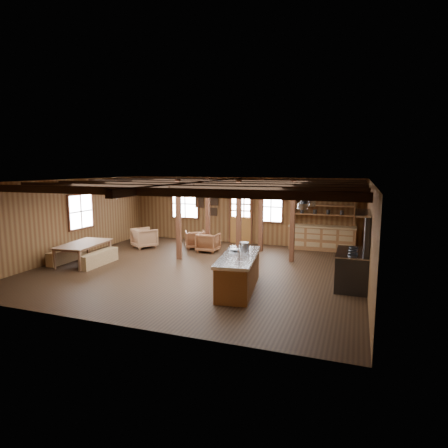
{
  "coord_description": "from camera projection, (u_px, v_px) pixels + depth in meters",
  "views": [
    {
      "loc": [
        4.65,
        -10.6,
        3.2
      ],
      "look_at": [
        0.45,
        1.09,
        1.32
      ],
      "focal_mm": 30.0,
      "sensor_mm": 36.0,
      "label": 1
    }
  ],
  "objects": [
    {
      "name": "room",
      "position": [
        199.0,
        226.0,
        11.69
      ],
      "size": [
        10.04,
        9.04,
        2.84
      ],
      "color": "black",
      "rests_on": "ground"
    },
    {
      "name": "ceiling_joists",
      "position": [
        201.0,
        184.0,
        11.66
      ],
      "size": [
        9.8,
        8.82,
        0.18
      ],
      "color": "black",
      "rests_on": "ceiling"
    },
    {
      "name": "timber_posts",
      "position": [
        235.0,
        218.0,
        13.45
      ],
      "size": [
        3.95,
        2.35,
        2.8
      ],
      "color": "#412012",
      "rests_on": "floor"
    },
    {
      "name": "back_door",
      "position": [
        241.0,
        223.0,
        15.91
      ],
      "size": [
        1.02,
        0.08,
        2.15
      ],
      "color": "brown",
      "rests_on": "floor"
    },
    {
      "name": "window_back_left",
      "position": [
        185.0,
        204.0,
        16.68
      ],
      "size": [
        1.32,
        0.06,
        1.32
      ],
      "color": "white",
      "rests_on": "wall_back"
    },
    {
      "name": "window_back_right",
      "position": [
        271.0,
        207.0,
        15.37
      ],
      "size": [
        1.02,
        0.06,
        1.32
      ],
      "color": "white",
      "rests_on": "wall_back"
    },
    {
      "name": "window_left",
      "position": [
        81.0,
        211.0,
        13.78
      ],
      "size": [
        0.14,
        1.24,
        1.32
      ],
      "color": "white",
      "rests_on": "wall_back"
    },
    {
      "name": "notice_boards",
      "position": [
        208.0,
        204.0,
        16.3
      ],
      "size": [
        1.08,
        0.03,
        0.9
      ],
      "color": "silver",
      "rests_on": "wall_back"
    },
    {
      "name": "back_counter",
      "position": [
        322.0,
        235.0,
        14.58
      ],
      "size": [
        2.55,
        0.6,
        2.45
      ],
      "color": "brown",
      "rests_on": "floor"
    },
    {
      "name": "pendant_lamps",
      "position": [
        151.0,
        195.0,
        13.25
      ],
      "size": [
        1.86,
        2.36,
        0.66
      ],
      "color": "#2E2E31",
      "rests_on": "ceiling"
    },
    {
      "name": "pot_rack",
      "position": [
        310.0,
        201.0,
        10.69
      ],
      "size": [
        0.46,
        3.0,
        0.45
      ],
      "color": "#2E2E31",
      "rests_on": "ceiling"
    },
    {
      "name": "kitchen_island",
      "position": [
        239.0,
        273.0,
        9.8
      ],
      "size": [
        1.22,
        2.6,
        1.2
      ],
      "rotation": [
        0.0,
        0.0,
        0.14
      ],
      "color": "brown",
      "rests_on": "floor"
    },
    {
      "name": "step_stool",
      "position": [
        247.0,
        261.0,
        12.23
      ],
      "size": [
        0.48,
        0.42,
        0.36
      ],
      "primitive_type": "cube",
      "rotation": [
        0.0,
        0.0,
        -0.39
      ],
      "color": "olive",
      "rests_on": "floor"
    },
    {
      "name": "commercial_range",
      "position": [
        354.0,
        263.0,
        10.03
      ],
      "size": [
        0.85,
        1.66,
        2.05
      ],
      "color": "#2E2E31",
      "rests_on": "floor"
    },
    {
      "name": "dining_table",
      "position": [
        85.0,
        253.0,
        12.56
      ],
      "size": [
        1.31,
        2.08,
        0.7
      ],
      "primitive_type": "imported",
      "rotation": [
        0.0,
        0.0,
        1.68
      ],
      "color": "brown",
      "rests_on": "floor"
    },
    {
      "name": "bench_wall",
      "position": [
        67.0,
        255.0,
        12.83
      ],
      "size": [
        0.3,
        1.63,
        0.45
      ],
      "primitive_type": "cube",
      "color": "olive",
      "rests_on": "floor"
    },
    {
      "name": "bench_aisle",
      "position": [
        99.0,
        258.0,
        12.39
      ],
      "size": [
        0.31,
        1.65,
        0.45
      ],
      "primitive_type": "cube",
      "color": "olive",
      "rests_on": "floor"
    },
    {
      "name": "armchair_a",
      "position": [
        195.0,
        239.0,
        14.97
      ],
      "size": [
        1.04,
        1.05,
        0.71
      ],
      "primitive_type": "imported",
      "rotation": [
        0.0,
        0.0,
        3.64
      ],
      "color": "brown",
      "rests_on": "floor"
    },
    {
      "name": "armchair_b",
      "position": [
        208.0,
        242.0,
        14.35
      ],
      "size": [
        0.77,
        0.79,
        0.72
      ],
      "primitive_type": "imported",
      "rotation": [
        0.0,
        0.0,
        3.14
      ],
      "color": "brown",
      "rests_on": "floor"
    },
    {
      "name": "armchair_c",
      "position": [
        144.0,
        238.0,
        15.1
      ],
      "size": [
        1.19,
        1.2,
        0.79
      ],
      "primitive_type": "imported",
      "rotation": [
        0.0,
        0.0,
        2.53
      ],
      "color": "#966744",
      "rests_on": "floor"
    },
    {
      "name": "counter_pot",
      "position": [
        244.0,
        245.0,
        10.57
      ],
      "size": [
        0.29,
        0.29,
        0.17
      ],
      "primitive_type": "cylinder",
      "color": "#B0B2B7",
      "rests_on": "kitchen_island"
    },
    {
      "name": "bowl",
      "position": [
        234.0,
        250.0,
        10.24
      ],
      "size": [
        0.31,
        0.31,
        0.06
      ],
      "primitive_type": "imported",
      "rotation": [
        0.0,
        0.0,
        -0.33
      ],
      "color": "silver",
      "rests_on": "kitchen_island"
    }
  ]
}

